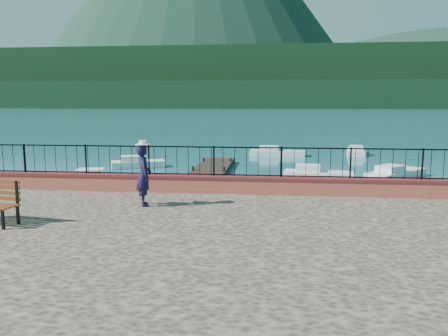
% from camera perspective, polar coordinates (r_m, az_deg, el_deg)
% --- Properties ---
extents(ground, '(2000.00, 2000.00, 0.00)m').
position_cam_1_polar(ground, '(11.35, -2.26, -13.07)').
color(ground, '#19596B').
rests_on(ground, ground).
extents(parapet, '(28.00, 0.46, 0.58)m').
position_cam_1_polar(parapet, '(14.47, -0.14, -2.16)').
color(parapet, '#B65041').
rests_on(parapet, promenade).
extents(railing, '(27.00, 0.05, 0.95)m').
position_cam_1_polar(railing, '(14.35, -0.14, 0.84)').
color(railing, black).
rests_on(railing, parapet).
extents(dock, '(2.00, 16.00, 0.30)m').
position_cam_1_polar(dock, '(23.07, -2.79, -1.50)').
color(dock, '#2D231C').
rests_on(dock, ground).
extents(far_forest, '(900.00, 60.00, 18.00)m').
position_cam_1_polar(far_forest, '(310.47, 6.01, 9.43)').
color(far_forest, black).
rests_on(far_forest, ground).
extents(foothills, '(900.00, 120.00, 44.00)m').
position_cam_1_polar(foothills, '(370.86, 6.09, 11.29)').
color(foothills, black).
rests_on(foothills, ground).
extents(person, '(0.65, 0.77, 1.79)m').
position_cam_1_polar(person, '(12.85, -10.44, -0.94)').
color(person, black).
rests_on(person, promenade).
extents(hat, '(0.44, 0.44, 0.12)m').
position_cam_1_polar(hat, '(12.73, -10.56, 3.29)').
color(hat, white).
rests_on(hat, person).
extents(boat_0, '(4.11, 2.20, 0.80)m').
position_cam_1_polar(boat_0, '(23.51, -15.66, -1.01)').
color(boat_0, white).
rests_on(boat_0, ground).
extents(boat_1, '(3.86, 1.77, 0.80)m').
position_cam_1_polar(boat_1, '(24.51, 12.22, -0.50)').
color(boat_1, silver).
rests_on(boat_1, ground).
extents(boat_2, '(3.98, 4.02, 0.80)m').
position_cam_1_polar(boat_2, '(26.11, 21.60, -0.36)').
color(boat_2, silver).
rests_on(boat_2, ground).
extents(boat_3, '(3.60, 2.47, 0.80)m').
position_cam_1_polar(boat_3, '(28.79, -11.14, 0.86)').
color(boat_3, silver).
rests_on(boat_3, ground).
extents(boat_4, '(4.41, 1.65, 0.80)m').
position_cam_1_polar(boat_4, '(34.71, 6.97, 2.26)').
color(boat_4, silver).
rests_on(boat_4, ground).
extents(boat_5, '(1.78, 3.66, 0.80)m').
position_cam_1_polar(boat_5, '(36.88, 16.83, 2.32)').
color(boat_5, silver).
rests_on(boat_5, ground).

